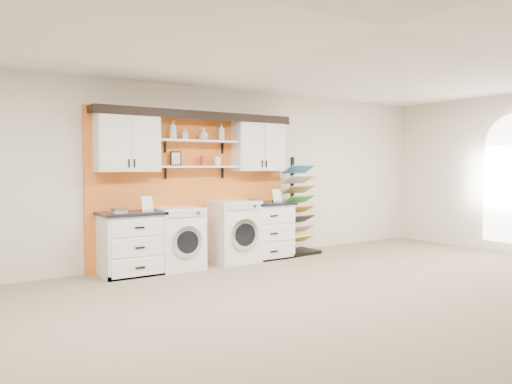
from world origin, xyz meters
TOP-DOWN VIEW (x-y plane):
  - floor at (0.00, 0.00)m, footprint 10.00×10.00m
  - ceiling at (0.00, 0.00)m, footprint 10.00×10.00m
  - wall_back at (0.00, 4.00)m, footprint 10.00×0.00m
  - accent_panel at (0.00, 3.96)m, footprint 3.40×0.07m
  - upper_cabinet_left at (-1.13, 3.79)m, footprint 0.90×0.35m
  - upper_cabinet_right at (1.13, 3.79)m, footprint 0.90×0.35m
  - shelf_lower at (0.00, 3.80)m, footprint 1.32×0.28m
  - shelf_upper at (0.00, 3.80)m, footprint 1.32×0.28m
  - crown_molding at (0.00, 3.81)m, footprint 3.30×0.41m
  - picture_frame at (-0.35, 3.85)m, footprint 0.18×0.02m
  - canister_red at (0.10, 3.80)m, footprint 0.11×0.11m
  - canister_cream at (0.35, 3.80)m, footprint 0.10×0.10m
  - base_cabinet_left at (-1.13, 3.64)m, footprint 0.91×0.66m
  - base_cabinet_right at (1.13, 3.64)m, footprint 0.96×0.66m
  - washer at (-0.43, 3.64)m, footprint 0.66×0.71m
  - dryer at (0.55, 3.64)m, footprint 0.71×0.71m
  - sample_rack at (1.90, 3.68)m, footprint 0.64×0.54m
  - soap_bottle_a at (-0.41, 3.80)m, footprint 0.13×0.13m
  - soap_bottle_b at (-0.21, 3.80)m, footprint 0.11×0.11m
  - soap_bottle_c at (0.10, 3.80)m, footprint 0.19×0.19m
  - soap_bottle_d at (0.42, 3.80)m, footprint 0.15×0.15m

SIDE VIEW (x-z plane):
  - floor at x=0.00m, z-range 0.00..0.00m
  - base_cabinet_left at x=-1.13m, z-range 0.00..0.90m
  - washer at x=-0.43m, z-range 0.00..0.93m
  - base_cabinet_right at x=1.13m, z-range 0.00..0.94m
  - dryer at x=0.55m, z-range 0.00..0.99m
  - sample_rack at x=1.90m, z-range -0.31..1.39m
  - accent_panel at x=0.00m, z-range 0.00..2.40m
  - wall_back at x=0.00m, z-range -3.60..6.40m
  - shelf_lower at x=0.00m, z-range 1.52..1.54m
  - canister_cream at x=0.35m, z-range 1.54..1.69m
  - canister_red at x=0.10m, z-range 1.54..1.71m
  - picture_frame at x=-0.35m, z-range 1.54..1.77m
  - upper_cabinet_left at x=-1.13m, z-range 1.46..2.30m
  - upper_cabinet_right at x=1.13m, z-range 1.46..2.30m
  - shelf_upper at x=0.00m, z-range 1.92..1.94m
  - soap_bottle_b at x=-0.21m, z-range 1.94..2.12m
  - soap_bottle_c at x=0.10m, z-range 1.94..2.14m
  - soap_bottle_d at x=0.42m, z-range 1.95..2.22m
  - soap_bottle_a at x=-0.41m, z-range 1.94..2.22m
  - crown_molding at x=0.00m, z-range 2.26..2.39m
  - ceiling at x=0.00m, z-range 2.80..2.80m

